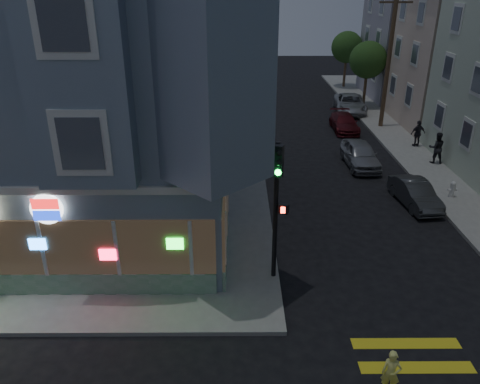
{
  "coord_description": "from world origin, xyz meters",
  "views": [
    {
      "loc": [
        1.51,
        -9.11,
        9.84
      ],
      "look_at": [
        1.61,
        6.83,
        2.62
      ],
      "focal_mm": 35.0,
      "sensor_mm": 36.0,
      "label": 1
    }
  ],
  "objects_px": {
    "pedestrian_b": "(418,133)",
    "parked_car_a": "(360,154)",
    "utility_pole": "(389,61)",
    "parked_car_c": "(344,123)",
    "traffic_signal": "(277,191)",
    "fire_hydrant": "(453,189)",
    "running_child": "(391,373)",
    "parked_car_d": "(350,104)",
    "pedestrian_a": "(437,148)",
    "parked_car_b": "(415,194)",
    "street_tree_near": "(368,60)",
    "street_tree_far": "(347,47)"
  },
  "relations": [
    {
      "from": "parked_car_a",
      "to": "traffic_signal",
      "type": "distance_m",
      "value": 13.09
    },
    {
      "from": "pedestrian_b",
      "to": "parked_car_a",
      "type": "distance_m",
      "value": 5.41
    },
    {
      "from": "pedestrian_a",
      "to": "parked_car_d",
      "type": "distance_m",
      "value": 12.31
    },
    {
      "from": "parked_car_c",
      "to": "traffic_signal",
      "type": "distance_m",
      "value": 19.69
    },
    {
      "from": "parked_car_a",
      "to": "parked_car_d",
      "type": "distance_m",
      "value": 12.39
    },
    {
      "from": "street_tree_far",
      "to": "pedestrian_a",
      "type": "height_order",
      "value": "street_tree_far"
    },
    {
      "from": "running_child",
      "to": "parked_car_c",
      "type": "height_order",
      "value": "running_child"
    },
    {
      "from": "running_child",
      "to": "parked_car_a",
      "type": "height_order",
      "value": "parked_car_a"
    },
    {
      "from": "parked_car_d",
      "to": "traffic_signal",
      "type": "relative_size",
      "value": 1.01
    },
    {
      "from": "fire_hydrant",
      "to": "running_child",
      "type": "bearing_deg",
      "value": -119.16
    },
    {
      "from": "utility_pole",
      "to": "running_child",
      "type": "xyz_separation_m",
      "value": [
        -6.56,
        -24.13,
        -4.14
      ]
    },
    {
      "from": "pedestrian_a",
      "to": "parked_car_c",
      "type": "xyz_separation_m",
      "value": [
        -3.84,
        6.88,
        -0.47
      ]
    },
    {
      "from": "street_tree_far",
      "to": "parked_car_a",
      "type": "height_order",
      "value": "street_tree_far"
    },
    {
      "from": "traffic_signal",
      "to": "pedestrian_b",
      "type": "bearing_deg",
      "value": 74.99
    },
    {
      "from": "pedestrian_b",
      "to": "fire_hydrant",
      "type": "bearing_deg",
      "value": 70.47
    },
    {
      "from": "street_tree_near",
      "to": "parked_car_d",
      "type": "relative_size",
      "value": 1.04
    },
    {
      "from": "street_tree_near",
      "to": "pedestrian_b",
      "type": "distance_m",
      "value": 11.03
    },
    {
      "from": "pedestrian_a",
      "to": "traffic_signal",
      "type": "height_order",
      "value": "traffic_signal"
    },
    {
      "from": "utility_pole",
      "to": "parked_car_c",
      "type": "xyz_separation_m",
      "value": [
        -2.84,
        -0.72,
        -4.2
      ]
    },
    {
      "from": "utility_pole",
      "to": "parked_car_a",
      "type": "xyz_separation_m",
      "value": [
        -3.4,
        -7.73,
        -4.09
      ]
    },
    {
      "from": "street_tree_far",
      "to": "traffic_signal",
      "type": "distance_m",
      "value": 34.43
    },
    {
      "from": "pedestrian_a",
      "to": "fire_hydrant",
      "type": "height_order",
      "value": "pedestrian_a"
    },
    {
      "from": "running_child",
      "to": "pedestrian_a",
      "type": "distance_m",
      "value": 18.17
    },
    {
      "from": "pedestrian_b",
      "to": "parked_car_a",
      "type": "relative_size",
      "value": 0.4
    },
    {
      "from": "street_tree_near",
      "to": "pedestrian_a",
      "type": "relative_size",
      "value": 2.91
    },
    {
      "from": "utility_pole",
      "to": "pedestrian_b",
      "type": "relative_size",
      "value": 5.4
    },
    {
      "from": "parked_car_d",
      "to": "parked_car_b",
      "type": "bearing_deg",
      "value": -86.2
    },
    {
      "from": "running_child",
      "to": "parked_car_b",
      "type": "bearing_deg",
      "value": 86.17
    },
    {
      "from": "pedestrian_a",
      "to": "traffic_signal",
      "type": "relative_size",
      "value": 0.36
    },
    {
      "from": "parked_car_a",
      "to": "fire_hydrant",
      "type": "relative_size",
      "value": 5.18
    },
    {
      "from": "utility_pole",
      "to": "street_tree_far",
      "type": "distance_m",
      "value": 14.03
    },
    {
      "from": "traffic_signal",
      "to": "fire_hydrant",
      "type": "distance_m",
      "value": 11.83
    },
    {
      "from": "traffic_signal",
      "to": "fire_hydrant",
      "type": "height_order",
      "value": "traffic_signal"
    },
    {
      "from": "parked_car_a",
      "to": "parked_car_b",
      "type": "xyz_separation_m",
      "value": [
        1.38,
        -5.2,
        -0.11
      ]
    },
    {
      "from": "street_tree_near",
      "to": "street_tree_far",
      "type": "relative_size",
      "value": 1.0
    },
    {
      "from": "parked_car_c",
      "to": "fire_hydrant",
      "type": "distance_m",
      "value": 11.95
    },
    {
      "from": "street_tree_far",
      "to": "pedestrian_a",
      "type": "xyz_separation_m",
      "value": [
        0.8,
        -21.61,
        -2.87
      ]
    },
    {
      "from": "street_tree_far",
      "to": "fire_hydrant",
      "type": "height_order",
      "value": "street_tree_far"
    },
    {
      "from": "running_child",
      "to": "traffic_signal",
      "type": "xyz_separation_m",
      "value": [
        -2.62,
        5.01,
        2.9
      ]
    },
    {
      "from": "pedestrian_b",
      "to": "parked_car_d",
      "type": "relative_size",
      "value": 0.33
    },
    {
      "from": "fire_hydrant",
      "to": "pedestrian_b",
      "type": "bearing_deg",
      "value": 82.87
    },
    {
      "from": "street_tree_far",
      "to": "pedestrian_b",
      "type": "distance_m",
      "value": 18.84
    },
    {
      "from": "street_tree_near",
      "to": "street_tree_far",
      "type": "bearing_deg",
      "value": 90.0
    },
    {
      "from": "parked_car_a",
      "to": "parked_car_b",
      "type": "height_order",
      "value": "parked_car_a"
    },
    {
      "from": "pedestrian_b",
      "to": "utility_pole",
      "type": "bearing_deg",
      "value": -90.11
    },
    {
      "from": "running_child",
      "to": "pedestrian_a",
      "type": "height_order",
      "value": "pedestrian_a"
    },
    {
      "from": "street_tree_near",
      "to": "fire_hydrant",
      "type": "xyz_separation_m",
      "value": [
        -0.17,
        -18.32,
        -3.36
      ]
    },
    {
      "from": "street_tree_far",
      "to": "parked_car_c",
      "type": "distance_m",
      "value": 15.4
    },
    {
      "from": "parked_car_c",
      "to": "pedestrian_b",
      "type": "bearing_deg",
      "value": -44.68
    },
    {
      "from": "running_child",
      "to": "pedestrian_b",
      "type": "relative_size",
      "value": 0.79
    }
  ]
}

